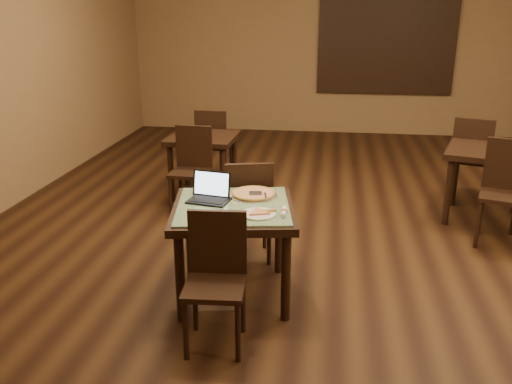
% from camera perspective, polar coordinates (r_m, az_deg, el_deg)
% --- Properties ---
extents(ground, '(10.00, 10.00, 0.00)m').
position_cam_1_polar(ground, '(5.42, 11.35, -5.34)').
color(ground, black).
rests_on(ground, ground).
extents(wall_back, '(8.00, 0.02, 3.00)m').
position_cam_1_polar(wall_back, '(9.97, 10.54, 14.62)').
color(wall_back, olive).
rests_on(wall_back, ground).
extents(mural, '(2.34, 0.05, 1.64)m').
position_cam_1_polar(mural, '(9.96, 13.54, 14.71)').
color(mural, '#296696').
rests_on(mural, wall_back).
extents(tiled_table, '(1.06, 1.06, 0.76)m').
position_cam_1_polar(tiled_table, '(4.15, -2.40, -2.71)').
color(tiled_table, black).
rests_on(tiled_table, ground).
extents(chair_main_near, '(0.42, 0.42, 0.91)m').
position_cam_1_polar(chair_main_near, '(3.66, -4.22, -8.35)').
color(chair_main_near, black).
rests_on(chair_main_near, ground).
extents(chair_main_far, '(0.50, 0.50, 0.95)m').
position_cam_1_polar(chair_main_far, '(4.77, -0.81, -1.43)').
color(chair_main_far, black).
rests_on(chair_main_far, ground).
extents(laptop, '(0.34, 0.29, 0.21)m').
position_cam_1_polar(laptop, '(4.23, -4.85, -0.08)').
color(laptop, black).
rests_on(laptop, tiled_table).
extents(plate, '(0.25, 0.25, 0.01)m').
position_cam_1_polar(plate, '(3.92, 0.27, -2.34)').
color(plate, white).
rests_on(plate, tiled_table).
extents(pizza_slice, '(0.23, 0.23, 0.02)m').
position_cam_1_polar(pizza_slice, '(3.91, 0.28, -2.14)').
color(pizza_slice, beige).
rests_on(pizza_slice, plate).
extents(pizza_pan, '(0.39, 0.39, 0.01)m').
position_cam_1_polar(pizza_pan, '(4.32, -0.28, -0.32)').
color(pizza_pan, silver).
rests_on(pizza_pan, tiled_table).
extents(pizza_whole, '(0.35, 0.35, 0.02)m').
position_cam_1_polar(pizza_whole, '(4.32, -0.28, -0.14)').
color(pizza_whole, beige).
rests_on(pizza_whole, pizza_pan).
extents(spatula, '(0.14, 0.25, 0.01)m').
position_cam_1_polar(spatula, '(4.29, -0.05, -0.13)').
color(spatula, silver).
rests_on(spatula, pizza_whole).
extents(napkin_roll, '(0.04, 0.17, 0.04)m').
position_cam_1_polar(napkin_roll, '(3.93, 2.96, -2.11)').
color(napkin_roll, white).
rests_on(napkin_roll, tiled_table).
extents(other_table_a, '(1.03, 1.03, 0.78)m').
position_cam_1_polar(other_table_a, '(6.22, 23.22, 2.96)').
color(other_table_a, black).
rests_on(other_table_a, ground).
extents(other_table_a_chair_near, '(0.54, 0.54, 1.00)m').
position_cam_1_polar(other_table_a_chair_near, '(5.71, 24.78, 0.58)').
color(other_table_a_chair_near, black).
rests_on(other_table_a_chair_near, ground).
extents(other_table_a_chair_far, '(0.54, 0.54, 1.00)m').
position_cam_1_polar(other_table_a_chair_far, '(6.78, 21.73, 3.69)').
color(other_table_a_chair_far, black).
rests_on(other_table_a_chair_far, ground).
extents(other_table_b, '(0.81, 0.81, 0.73)m').
position_cam_1_polar(other_table_b, '(6.56, -5.59, 4.87)').
color(other_table_b, black).
rests_on(other_table_b, ground).
extents(other_table_b_chair_near, '(0.43, 0.43, 0.95)m').
position_cam_1_polar(other_table_b_chair_near, '(6.06, -6.76, 2.93)').
color(other_table_b_chair_near, black).
rests_on(other_table_b_chair_near, ground).
extents(other_table_b_chair_far, '(0.43, 0.43, 0.95)m').
position_cam_1_polar(other_table_b_chair_far, '(7.10, -4.56, 5.37)').
color(other_table_b_chair_far, black).
rests_on(other_table_b_chair_far, ground).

